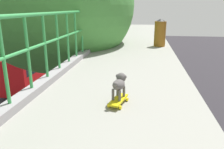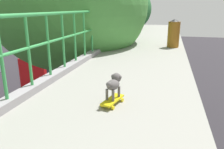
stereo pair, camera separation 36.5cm
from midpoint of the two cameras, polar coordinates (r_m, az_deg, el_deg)
car_red_taxi_fifth at (r=15.15m, az=-13.25°, el=-9.77°), size 1.97×4.50×1.62m
city_bus at (r=23.60m, az=-12.55°, el=2.99°), size 2.50×10.20×3.32m
roadside_tree_mid at (r=8.44m, az=-9.44°, el=16.62°), size 5.54×5.54×9.77m
roadside_tree_far at (r=13.81m, az=-0.31°, el=16.06°), size 3.62×3.62×9.03m
roadside_tree_farthest at (r=18.59m, az=3.92°, el=16.09°), size 4.16×4.16×9.01m
toy_skateboard at (r=3.00m, az=3.63°, el=-6.64°), size 0.26×0.45×0.08m
small_dog at (r=2.97m, az=4.03°, el=-2.29°), size 0.20×0.34×0.33m
litter_bin at (r=7.59m, az=16.81°, el=10.08°), size 0.38×0.38×0.89m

